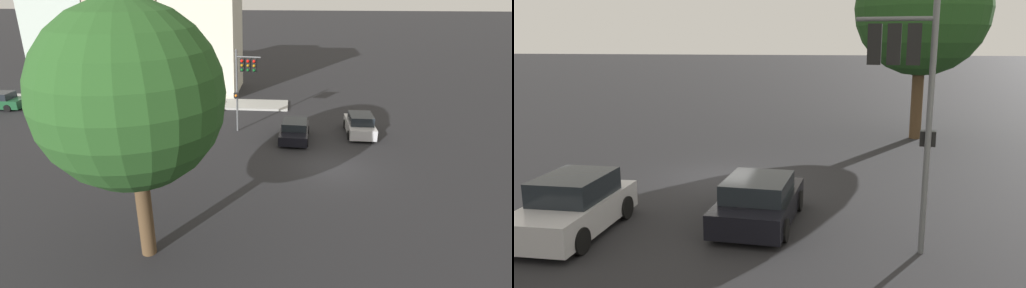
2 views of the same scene
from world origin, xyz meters
TOP-DOWN VIEW (x-y plane):
  - ground_plane at (0.00, 0.00)m, footprint 300.00×300.00m
  - street_tree at (-8.77, 8.08)m, footprint 6.55×6.55m
  - traffic_signal at (5.64, 5.87)m, footprint 0.55×1.90m
  - crossing_car_0 at (5.81, -2.32)m, footprint 3.90×1.93m
  - crossing_car_1 at (4.41, 2.31)m, footprint 3.93×2.16m

SIDE VIEW (x-z plane):
  - ground_plane at x=0.00m, z-range 0.00..0.00m
  - crossing_car_1 at x=4.41m, z-range -0.03..1.28m
  - crossing_car_0 at x=5.81m, z-range -0.05..1.47m
  - traffic_signal at x=5.64m, z-range 1.32..7.21m
  - street_tree at x=-8.77m, z-range 1.57..11.30m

